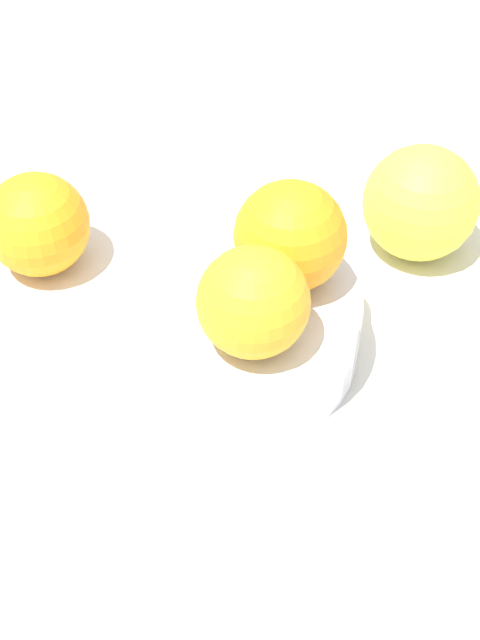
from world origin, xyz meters
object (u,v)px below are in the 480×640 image
object	(u,v)px
orange_in_bowl_0	(290,237)
orange_loose_0	(421,203)
fruit_bowl	(240,327)
orange_in_bowl_1	(253,302)
orange_loose_1	(37,224)

from	to	relation	value
orange_in_bowl_0	orange_loose_0	distance (cm)	14.13
fruit_bowl	orange_loose_0	bearing A→B (deg)	85.27
orange_in_bowl_1	orange_loose_0	bearing A→B (deg)	95.85
fruit_bowl	orange_in_bowl_0	xyz separation A→B (cm)	(1.03, 3.16, 6.15)
fruit_bowl	orange_loose_0	world-z (taller)	orange_loose_0
orange_in_bowl_0	orange_in_bowl_1	distance (cm)	5.86
orange_loose_1	fruit_bowl	bearing A→B (deg)	13.01
orange_in_bowl_0	orange_loose_0	bearing A→B (deg)	88.54
orange_in_bowl_0	orange_loose_0	world-z (taller)	orange_in_bowl_0
orange_in_bowl_0	orange_loose_0	xyz separation A→B (cm)	(0.34, 13.38, -4.53)
orange_in_bowl_0	orange_in_bowl_1	bearing A→B (deg)	-67.25
orange_in_bowl_0	orange_loose_1	distance (cm)	19.19
fruit_bowl	orange_in_bowl_0	world-z (taller)	orange_in_bowl_0
fruit_bowl	orange_in_bowl_0	distance (cm)	6.99
orange_in_bowl_0	fruit_bowl	bearing A→B (deg)	-108.01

